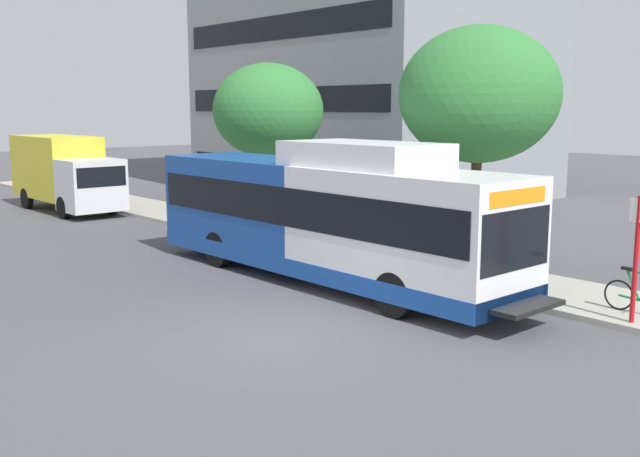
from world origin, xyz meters
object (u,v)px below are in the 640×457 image
at_px(street_tree_near_stop, 479,95).
at_px(street_tree_mid_block, 268,111).
at_px(transit_bus, 325,216).
at_px(bus_stop_sign_pole, 637,250).
at_px(box_truck_background, 65,171).

height_order(street_tree_near_stop, street_tree_mid_block, street_tree_near_stop).
xyz_separation_m(transit_bus, bus_stop_sign_pole, (1.87, -7.29, -0.05)).
relative_size(street_tree_near_stop, street_tree_mid_block, 1.09).
distance_m(transit_bus, street_tree_near_stop, 5.24).
bearing_deg(bus_stop_sign_pole, box_truck_background, 93.85).
bearing_deg(box_truck_background, street_tree_near_stop, -79.48).
xyz_separation_m(bus_stop_sign_pole, street_tree_near_stop, (1.90, 5.37, 3.15)).
xyz_separation_m(street_tree_mid_block, box_truck_background, (-3.78, 9.67, -2.62)).
bearing_deg(box_truck_background, street_tree_mid_block, -68.68).
distance_m(bus_stop_sign_pole, box_truck_background, 24.58).
bearing_deg(street_tree_mid_block, transit_bus, -117.81).
height_order(street_tree_mid_block, box_truck_background, street_tree_mid_block).
bearing_deg(street_tree_near_stop, bus_stop_sign_pole, -109.52).
distance_m(bus_stop_sign_pole, street_tree_near_stop, 6.51).
bearing_deg(street_tree_mid_block, box_truck_background, 111.32).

